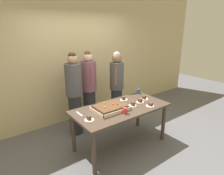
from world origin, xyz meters
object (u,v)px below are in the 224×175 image
(plated_slice_far_right, at_px, (89,119))
(person_serving_front, at_px, (74,93))
(sheet_cake, at_px, (110,108))
(person_striped_tie_right, at_px, (89,88))
(cake_server_utensil, at_px, (79,114))
(drink_cup_nearest, at_px, (139,91))
(drink_cup_middle, at_px, (125,111))
(person_green_shirt_behind, at_px, (117,86))
(party_table, at_px, (121,112))
(plated_slice_center_front, at_px, (133,105))
(plated_slice_near_left, at_px, (150,105))
(plated_slice_far_left, at_px, (144,98))
(plated_slice_near_right, at_px, (140,101))
(plated_slice_center_back, at_px, (124,99))

(plated_slice_far_right, bearing_deg, person_serving_front, 76.09)
(sheet_cake, bearing_deg, person_striped_tie_right, 79.79)
(cake_server_utensil, bearing_deg, drink_cup_nearest, 5.79)
(drink_cup_middle, xyz_separation_m, person_green_shirt_behind, (0.65, 1.06, 0.04))
(party_table, relative_size, drink_cup_middle, 17.47)
(sheet_cake, relative_size, cake_server_utensil, 2.94)
(drink_cup_nearest, bearing_deg, plated_slice_center_front, -142.69)
(person_green_shirt_behind, bearing_deg, drink_cup_nearest, 70.20)
(party_table, relative_size, plated_slice_near_left, 11.64)
(plated_slice_center_front, xyz_separation_m, drink_cup_nearest, (0.57, 0.43, 0.03))
(plated_slice_far_left, bearing_deg, party_table, -177.27)
(drink_cup_middle, bearing_deg, person_serving_front, 107.05)
(plated_slice_near_left, bearing_deg, plated_slice_near_right, 95.76)
(sheet_cake, distance_m, person_green_shirt_behind, 1.10)
(sheet_cake, xyz_separation_m, plated_slice_near_left, (0.68, -0.31, -0.02))
(drink_cup_middle, bearing_deg, person_striped_tie_right, 86.58)
(plated_slice_near_left, distance_m, cake_server_utensil, 1.28)
(plated_slice_near_left, bearing_deg, plated_slice_center_front, 142.79)
(party_table, relative_size, plated_slice_near_right, 11.64)
(plated_slice_far_left, relative_size, drink_cup_middle, 1.50)
(person_serving_front, height_order, person_striped_tie_right, person_serving_front)
(plated_slice_near_left, distance_m, person_green_shirt_behind, 1.10)
(party_table, bearing_deg, plated_slice_far_left, 2.73)
(plated_slice_far_right, distance_m, person_green_shirt_behind, 1.55)
(plated_slice_near_right, height_order, plated_slice_far_right, plated_slice_near_right)
(plated_slice_far_right, height_order, drink_cup_middle, drink_cup_middle)
(plated_slice_center_front, bearing_deg, sheet_cake, 165.10)
(sheet_cake, height_order, cake_server_utensil, sheet_cake)
(plated_slice_near_right, xyz_separation_m, drink_cup_nearest, (0.34, 0.39, 0.03))
(plated_slice_center_front, height_order, person_striped_tie_right, person_striped_tie_right)
(plated_slice_near_left, height_order, cake_server_utensil, plated_slice_near_left)
(cake_server_utensil, height_order, person_green_shirt_behind, person_green_shirt_behind)
(plated_slice_far_right, relative_size, person_green_shirt_behind, 0.09)
(drink_cup_nearest, height_order, cake_server_utensil, drink_cup_nearest)
(plated_slice_far_left, height_order, person_green_shirt_behind, person_green_shirt_behind)
(drink_cup_nearest, distance_m, person_serving_front, 1.36)
(plated_slice_near_left, relative_size, person_serving_front, 0.09)
(plated_slice_near_right, distance_m, drink_cup_middle, 0.58)
(drink_cup_middle, distance_m, person_green_shirt_behind, 1.25)
(plated_slice_far_left, relative_size, person_serving_front, 0.09)
(plated_slice_near_left, bearing_deg, plated_slice_far_right, 171.09)
(plated_slice_center_back, relative_size, person_green_shirt_behind, 0.09)
(plated_slice_center_back, xyz_separation_m, person_green_shirt_behind, (0.27, 0.58, 0.07))
(plated_slice_near_left, relative_size, cake_server_utensil, 0.75)
(sheet_cake, height_order, person_serving_front, person_serving_front)
(plated_slice_near_right, relative_size, plated_slice_far_left, 1.00)
(plated_slice_near_right, bearing_deg, sheet_cake, 173.75)
(drink_cup_middle, bearing_deg, plated_slice_center_back, 52.22)
(drink_cup_nearest, distance_m, person_green_shirt_behind, 0.53)
(plated_slice_far_right, distance_m, drink_cup_middle, 0.62)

